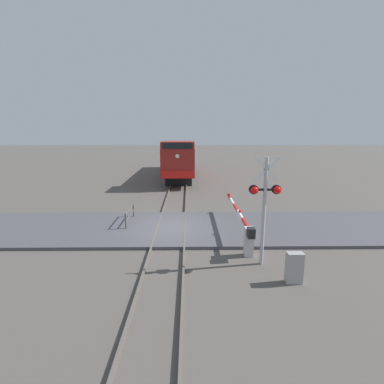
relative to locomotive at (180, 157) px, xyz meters
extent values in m
plane|color=#514C47|center=(0.00, -17.20, -2.10)|extent=(160.00, 160.00, 0.00)
cube|color=#59544C|center=(-0.72, -17.20, -2.03)|extent=(0.08, 80.00, 0.15)
cube|color=#59544C|center=(0.72, -17.20, -2.03)|extent=(0.08, 80.00, 0.15)
cube|color=#47474C|center=(0.00, -17.20, -2.03)|extent=(36.00, 5.28, 0.15)
cube|color=black|center=(0.00, -4.10, -1.58)|extent=(2.46, 3.20, 1.05)
cube|color=black|center=(0.00, 4.59, -1.58)|extent=(2.46, 3.20, 1.05)
cube|color=maroon|center=(0.00, 0.24, 0.16)|extent=(2.89, 15.80, 2.44)
cube|color=maroon|center=(0.00, -6.31, 1.68)|extent=(2.83, 2.71, 0.60)
cube|color=black|center=(0.00, -7.69, 1.68)|extent=(2.46, 0.06, 0.48)
cube|color=red|center=(0.00, -7.70, -0.70)|extent=(2.75, 0.08, 0.64)
sphere|color=#F2EACC|center=(0.00, -7.71, 0.83)|extent=(0.36, 0.36, 0.36)
cylinder|color=#ADADB2|center=(3.73, -21.17, -0.02)|extent=(0.14, 0.14, 4.16)
cube|color=white|center=(3.73, -21.17, 1.61)|extent=(0.95, 0.04, 0.95)
cube|color=white|center=(3.73, -21.17, 1.61)|extent=(0.95, 0.04, 0.95)
cube|color=black|center=(3.73, -21.17, 0.86)|extent=(1.04, 0.08, 0.08)
sphere|color=red|center=(3.31, -21.27, 0.86)|extent=(0.28, 0.28, 0.28)
sphere|color=red|center=(4.15, -21.27, 0.86)|extent=(0.28, 0.28, 0.28)
cylinder|color=black|center=(3.31, -21.15, 0.86)|extent=(0.34, 0.14, 0.34)
cylinder|color=black|center=(4.15, -21.15, 0.86)|extent=(0.34, 0.14, 0.34)
cube|color=silver|center=(3.38, -20.42, -1.49)|extent=(0.36, 0.36, 1.22)
cube|color=black|center=(3.38, -20.77, -0.98)|extent=(0.28, 0.36, 0.40)
cube|color=red|center=(3.38, -19.59, -0.98)|extent=(0.10, 1.26, 0.14)
cube|color=white|center=(3.38, -18.33, -0.98)|extent=(0.10, 1.26, 0.14)
cube|color=red|center=(3.38, -17.06, -0.98)|extent=(0.10, 1.26, 0.14)
cube|color=white|center=(3.38, -15.80, -0.98)|extent=(0.10, 1.26, 0.14)
cube|color=red|center=(3.38, -14.53, -0.98)|extent=(0.10, 1.26, 0.14)
sphere|color=red|center=(3.38, -18.21, -0.84)|extent=(0.14, 0.14, 0.14)
sphere|color=red|center=(3.38, -14.61, -0.84)|extent=(0.14, 0.14, 0.14)
cube|color=#999993|center=(4.49, -22.57, -1.56)|extent=(0.55, 0.30, 1.09)
cylinder|color=#4C4742|center=(-2.30, -17.46, -1.63)|extent=(0.08, 0.08, 0.95)
cylinder|color=#4C4742|center=(-2.30, -15.37, -1.63)|extent=(0.08, 0.08, 0.95)
cylinder|color=#4C4742|center=(-2.30, -16.41, -1.19)|extent=(0.06, 2.10, 0.06)
cylinder|color=#4C4742|center=(-2.30, -16.41, -1.58)|extent=(0.06, 2.10, 0.06)
camera|label=1|loc=(0.91, -31.39, 3.04)|focal=26.68mm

